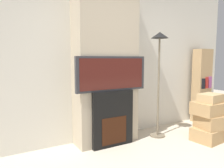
% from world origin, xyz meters
% --- Properties ---
extents(wall_back, '(6.00, 0.06, 2.70)m').
position_xyz_m(wall_back, '(0.00, 2.03, 1.35)').
color(wall_back, silver).
rests_on(wall_back, ground_plane).
extents(chimney_breast, '(0.99, 0.39, 2.70)m').
position_xyz_m(chimney_breast, '(0.00, 1.80, 1.35)').
color(chimney_breast, tan).
rests_on(chimney_breast, ground_plane).
extents(fireplace, '(0.68, 0.15, 0.85)m').
position_xyz_m(fireplace, '(0.00, 1.61, 0.42)').
color(fireplace, black).
rests_on(fireplace, ground_plane).
extents(television, '(1.15, 0.07, 0.52)m').
position_xyz_m(television, '(0.00, 1.60, 1.11)').
color(television, '#2D2D33').
rests_on(television, fireplace).
extents(floor_lamp, '(0.29, 0.29, 1.77)m').
position_xyz_m(floor_lamp, '(0.89, 1.57, 1.36)').
color(floor_lamp, '#726651').
rests_on(floor_lamp, ground_plane).
extents(box_stack, '(0.52, 0.45, 0.77)m').
position_xyz_m(box_stack, '(1.47, 0.99, 0.36)').
color(box_stack, tan).
rests_on(box_stack, ground_plane).
extents(bookshelf, '(0.37, 0.25, 1.53)m').
position_xyz_m(bookshelf, '(2.32, 1.82, 0.77)').
color(bookshelf, tan).
rests_on(bookshelf, ground_plane).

